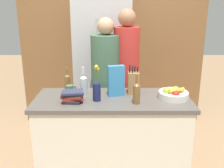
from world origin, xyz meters
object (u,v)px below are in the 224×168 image
object	(u,v)px
cereal_box	(116,81)
person_at_sink	(105,80)
bottle_wine	(67,82)
fruit_bowl	(173,94)
person_in_blue	(126,74)
flower_vase	(96,90)
bottle_oil	(136,92)
refrigerator	(102,65)
knife_block	(133,83)
bottle_vinegar	(83,85)
book_stack	(72,96)
coffee_mug	(69,90)

from	to	relation	value
cereal_box	person_at_sink	size ratio (longest dim) A/B	0.19
bottle_wine	cereal_box	bearing A→B (deg)	-18.21
fruit_bowl	person_in_blue	world-z (taller)	person_in_blue
flower_vase	bottle_oil	xyz separation A→B (m)	(0.37, -0.08, 0.00)
bottle_oil	bottle_wine	bearing A→B (deg)	151.41
refrigerator	knife_block	size ratio (longest dim) A/B	6.63
knife_block	bottle_vinegar	world-z (taller)	knife_block
cereal_box	book_stack	xyz separation A→B (m)	(-0.41, -0.18, -0.10)
coffee_mug	person_at_sink	world-z (taller)	person_at_sink
person_in_blue	coffee_mug	bearing A→B (deg)	-137.38
bottle_oil	bottle_wine	distance (m)	0.80
coffee_mug	bottle_wine	distance (m)	0.14
knife_block	flower_vase	world-z (taller)	flower_vase
fruit_bowl	flower_vase	distance (m)	0.75
coffee_mug	bottle_oil	distance (m)	0.71
refrigerator	knife_block	xyz separation A→B (m)	(0.35, -1.02, 0.04)
cereal_box	person_at_sink	xyz separation A→B (m)	(-0.11, 0.52, -0.14)
bottle_oil	person_at_sink	distance (m)	0.79
person_in_blue	bottle_oil	bearing A→B (deg)	-83.30
book_stack	person_at_sink	size ratio (longest dim) A/B	0.13
bottle_oil	book_stack	bearing A→B (deg)	176.62
coffee_mug	book_stack	bearing A→B (deg)	-75.86
bottle_wine	person_in_blue	bearing A→B (deg)	30.78
flower_vase	cereal_box	world-z (taller)	flower_vase
coffee_mug	person_at_sink	distance (m)	0.59
fruit_bowl	person_at_sink	xyz separation A→B (m)	(-0.67, 0.59, -0.03)
bottle_vinegar	person_in_blue	xyz separation A→B (m)	(0.45, 0.56, -0.04)
coffee_mug	bottle_oil	world-z (taller)	bottle_oil
person_in_blue	knife_block	bearing A→B (deg)	-81.80
flower_vase	person_at_sink	xyz separation A→B (m)	(0.07, 0.65, -0.10)
bottle_vinegar	person_at_sink	xyz separation A→B (m)	(0.21, 0.52, -0.11)
refrigerator	person_in_blue	distance (m)	0.61
knife_block	person_in_blue	xyz separation A→B (m)	(-0.05, 0.49, -0.03)
knife_block	person_at_sink	bearing A→B (deg)	123.18
fruit_bowl	refrigerator	bearing A→B (deg)	122.16
fruit_bowl	person_in_blue	xyz separation A→B (m)	(-0.43, 0.63, 0.04)
knife_block	coffee_mug	world-z (taller)	knife_block
fruit_bowl	book_stack	size ratio (longest dim) A/B	1.38
cereal_box	book_stack	world-z (taller)	cereal_box
flower_vase	bottle_vinegar	world-z (taller)	flower_vase
bottle_oil	coffee_mug	bearing A→B (deg)	158.31
cereal_box	coffee_mug	xyz separation A→B (m)	(-0.47, 0.05, -0.11)
bottle_oil	knife_block	bearing A→B (deg)	91.55
cereal_box	bottle_oil	distance (m)	0.29
bottle_vinegar	bottle_oil	bearing A→B (deg)	-22.43
refrigerator	person_at_sink	bearing A→B (deg)	-84.23
refrigerator	bottle_wine	world-z (taller)	refrigerator
bottle_oil	person_at_sink	size ratio (longest dim) A/B	0.17
person_at_sink	bottle_oil	bearing A→B (deg)	-62.67
person_at_sink	person_in_blue	world-z (taller)	person_in_blue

